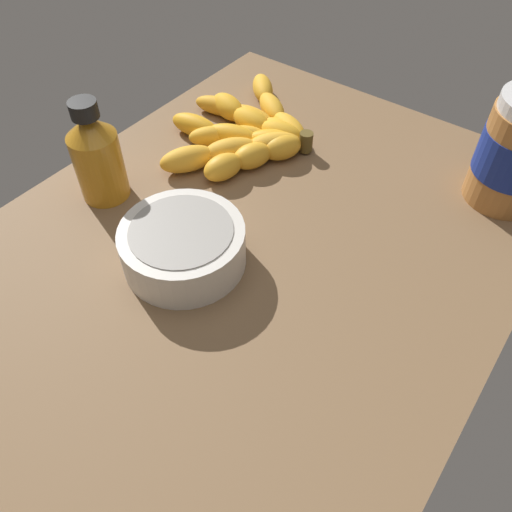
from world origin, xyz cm
name	(u,v)px	position (x,y,z in cm)	size (l,w,h in cm)	color
ground_plane	(254,250)	(0.00, 0.00, -2.05)	(78.51, 61.06, 4.09)	brown
banana_bunch	(248,132)	(-16.09, -13.14, 1.69)	(30.36, 22.16, 3.65)	gold
honey_bottle	(97,156)	(5.08, -21.36, 6.35)	(6.34, 6.34, 14.11)	orange
small_bowl	(183,246)	(7.91, -4.39, 2.75)	(14.68, 14.68, 5.34)	silver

